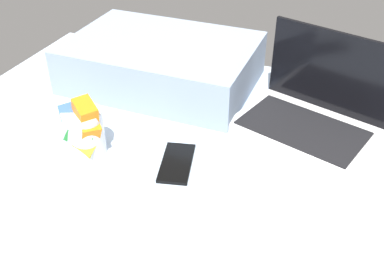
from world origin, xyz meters
TOP-DOWN VIEW (x-y plane):
  - laptop at (2.12, 40.45)cm, footprint 38.22×31.53cm
  - snack_cup at (-44.37, 10.58)cm, footprint 11.78×9.11cm
  - cell_phone at (-23.24, 14.27)cm, footprint 9.99×15.23cm
  - pillow at (-42.35, 48.00)cm, footprint 52.00×36.00cm

SIDE VIEW (x-z plane):
  - cell_phone at x=-23.24cm, z-range 18.00..18.80cm
  - laptop at x=2.12cm, z-range 10.91..33.91cm
  - snack_cup at x=-44.37cm, z-range 16.68..31.78cm
  - pillow at x=-42.35cm, z-range 18.00..31.00cm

